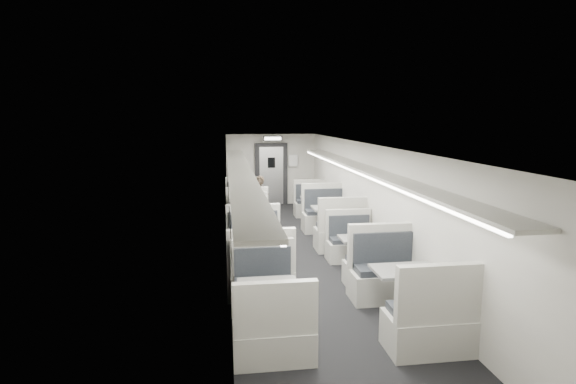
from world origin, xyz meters
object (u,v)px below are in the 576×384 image
object	(u,v)px
booth_left_c	(257,257)
booth_right_b	(332,223)
booth_right_c	(360,254)
exit_sign	(273,138)
booth_right_a	(316,209)
passenger	(260,202)
booth_right_d	(405,295)
booth_left_a	(246,209)
vestibule_door	(271,175)
booth_left_b	(250,229)
booth_left_d	(268,307)

from	to	relation	value
booth_left_c	booth_right_b	bearing A→B (deg)	50.33
booth_right_c	exit_sign	xyz separation A→B (m)	(-1.00, 6.49, 1.93)
booth_right_c	exit_sign	world-z (taller)	exit_sign
booth_right_a	passenger	world-z (taller)	passenger
booth_right_d	booth_right_b	bearing A→B (deg)	90.00
passenger	booth_right_a	bearing A→B (deg)	40.56
booth_left_a	booth_right_a	size ratio (longest dim) A/B	1.09
booth_right_c	vestibule_door	world-z (taller)	vestibule_door
booth_left_a	booth_left_b	world-z (taller)	booth_left_a
booth_right_c	booth_right_d	bearing A→B (deg)	-90.00
booth_right_d	exit_sign	bearing A→B (deg)	96.59
booth_left_d	exit_sign	bearing A→B (deg)	83.45
booth_right_b	vestibule_door	xyz separation A→B (m)	(-1.00, 4.65, 0.63)
booth_left_c	passenger	size ratio (longest dim) A/B	1.59
booth_left_c	exit_sign	bearing A→B (deg)	81.35
booth_right_d	vestibule_door	world-z (taller)	vestibule_door
booth_left_c	booth_right_a	bearing A→B (deg)	65.49
booth_right_c	exit_sign	bearing A→B (deg)	98.76
booth_left_c	vestibule_door	xyz separation A→B (m)	(1.00, 7.06, 0.64)
booth_left_b	booth_right_b	bearing A→B (deg)	2.09
booth_left_c	exit_sign	xyz separation A→B (m)	(1.00, 6.57, 1.88)
booth_left_c	vestibule_door	bearing A→B (deg)	81.94
booth_left_d	booth_right_b	xyz separation A→B (m)	(2.00, 4.54, 0.05)
booth_left_a	vestibule_door	bearing A→B (deg)	68.67
booth_left_d	booth_right_d	world-z (taller)	booth_right_d
booth_left_c	vestibule_door	world-z (taller)	vestibule_door
booth_right_c	vestibule_door	size ratio (longest dim) A/B	0.94
booth_left_d	booth_right_c	size ratio (longest dim) A/B	1.03
passenger	booth_left_c	bearing A→B (deg)	-70.39
booth_left_a	booth_left_c	world-z (taller)	booth_left_c
booth_right_a	vestibule_door	xyz separation A→B (m)	(-1.00, 2.67, 0.68)
booth_left_d	vestibule_door	bearing A→B (deg)	83.79
booth_left_a	exit_sign	size ratio (longest dim) A/B	3.55
booth_right_d	passenger	bearing A→B (deg)	105.15
booth_left_b	booth_left_d	xyz separation A→B (m)	(0.00, -4.47, 0.00)
booth_left_b	booth_left_c	size ratio (longest dim) A/B	0.89
booth_left_a	booth_left_c	distance (m)	4.50
booth_left_a	booth_right_c	size ratio (longest dim) A/B	1.12
booth_left_d	vestibule_door	distance (m)	9.27
booth_right_a	booth_right_b	size ratio (longest dim) A/B	0.87
booth_right_b	vestibule_door	distance (m)	4.80
passenger	booth_left_d	bearing A→B (deg)	-68.51
booth_left_b	booth_right_d	size ratio (longest dim) A/B	0.88
booth_right_a	exit_sign	distance (m)	3.08
passenger	exit_sign	world-z (taller)	exit_sign
booth_left_a	vestibule_door	xyz separation A→B (m)	(1.00, 2.56, 0.65)
exit_sign	vestibule_door	bearing A→B (deg)	90.00
booth_left_d	booth_right_d	distance (m)	2.00
booth_left_b	exit_sign	size ratio (longest dim) A/B	3.24
booth_left_b	booth_right_b	distance (m)	2.00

